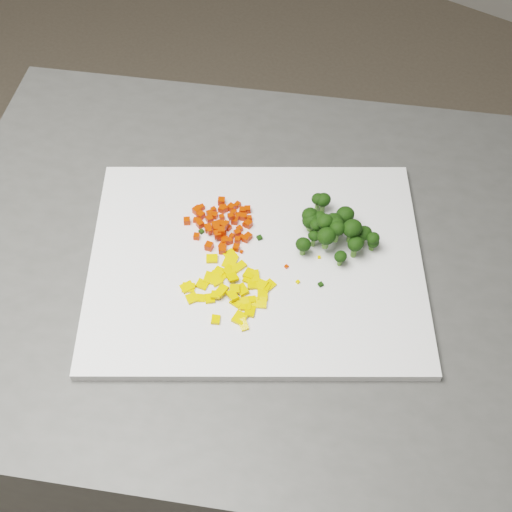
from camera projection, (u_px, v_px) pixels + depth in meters
The scene contains 139 objects.
ground at pixel (219, 411), 1.82m from camera, with size 4.00×4.00×0.00m, color #70614F.
counter_block at pixel (280, 402), 1.35m from camera, with size 1.00×0.70×0.90m, color #41413F.
cutting_board at pixel (256, 263), 0.98m from camera, with size 0.46×0.35×0.01m, color silver.
carrot_pile at pixel (220, 223), 1.00m from camera, with size 0.10×0.10×0.03m, color red, non-canonical shape.
pepper_pile at pixel (229, 287), 0.94m from camera, with size 0.12×0.12×0.02m, color #E4A40C, non-canonical shape.
broccoli_pile at pixel (334, 227), 0.97m from camera, with size 0.12×0.12×0.06m, color black, non-canonical shape.
carrot_cube_0 at pixel (200, 214), 1.02m from camera, with size 0.01×0.01×0.01m, color red.
carrot_cube_1 at pixel (199, 208), 1.03m from camera, with size 0.01×0.01×0.01m, color red.
carrot_cube_2 at pixel (224, 225), 1.00m from camera, with size 0.01×0.01×0.01m, color red.
carrot_cube_3 at pixel (231, 208), 1.03m from camera, with size 0.01×0.01×0.01m, color red.
carrot_cube_4 at pixel (221, 224), 1.00m from camera, with size 0.01×0.01×0.01m, color red.
carrot_cube_5 at pixel (208, 247), 0.98m from camera, with size 0.01×0.01×0.01m, color red.
carrot_cube_6 at pixel (234, 212), 1.02m from camera, with size 0.01×0.01×0.01m, color red.
carrot_cube_7 at pixel (224, 209), 1.03m from camera, with size 0.01×0.01×0.01m, color red.
carrot_cube_8 at pixel (197, 211), 1.02m from camera, with size 0.01×0.01×0.01m, color red.
carrot_cube_9 at pixel (215, 215), 1.02m from camera, with size 0.01×0.01×0.01m, color red.
carrot_cube_10 at pixel (216, 226), 1.00m from camera, with size 0.01×0.01×0.01m, color red.
carrot_cube_11 at pixel (235, 221), 1.01m from camera, with size 0.01×0.01×0.01m, color red.
carrot_cube_12 at pixel (237, 233), 1.00m from camera, with size 0.01×0.01×0.01m, color red.
carrot_cube_13 at pixel (223, 245), 0.99m from camera, with size 0.01×0.01×0.01m, color red.
carrot_cube_14 at pixel (224, 234), 1.00m from camera, with size 0.01×0.01×0.01m, color red.
carrot_cube_15 at pixel (223, 250), 0.98m from camera, with size 0.01×0.01×0.01m, color red.
carrot_cube_16 at pixel (208, 228), 1.00m from camera, with size 0.01×0.01×0.01m, color red.
carrot_cube_17 at pixel (230, 241), 0.99m from camera, with size 0.01×0.01×0.01m, color red.
carrot_cube_18 at pixel (232, 236), 1.00m from camera, with size 0.01×0.01×0.01m, color red.
carrot_cube_19 at pixel (202, 207), 1.03m from camera, with size 0.01×0.01×0.01m, color red.
carrot_cube_20 at pixel (201, 215), 1.02m from camera, with size 0.01×0.01×0.01m, color red.
carrot_cube_21 at pixel (237, 233), 1.00m from camera, with size 0.01×0.01×0.01m, color red.
carrot_cube_22 at pixel (225, 241), 0.99m from camera, with size 0.01×0.01×0.01m, color red.
carrot_cube_23 at pixel (214, 210), 1.03m from camera, with size 0.01×0.01×0.01m, color red.
carrot_cube_24 at pixel (217, 228), 0.99m from camera, with size 0.01×0.01×0.01m, color red.
carrot_cube_25 at pixel (239, 229), 1.00m from camera, with size 0.01×0.01×0.01m, color red.
carrot_cube_26 at pixel (217, 234), 0.99m from camera, with size 0.01×0.01×0.01m, color red.
carrot_cube_27 at pixel (247, 210), 1.03m from camera, with size 0.01×0.01×0.01m, color red.
carrot_cube_28 at pixel (198, 221), 1.01m from camera, with size 0.01×0.01×0.01m, color red.
carrot_cube_29 at pixel (222, 236), 0.99m from camera, with size 0.01×0.01×0.01m, color red.
carrot_cube_30 at pixel (222, 231), 0.99m from camera, with size 0.01×0.01×0.01m, color red.
carrot_cube_31 at pixel (222, 201), 1.03m from camera, with size 0.01×0.01×0.01m, color red.
carrot_cube_32 at pixel (209, 231), 1.00m from camera, with size 0.01×0.01×0.01m, color red.
carrot_cube_33 at pixel (238, 216), 1.02m from camera, with size 0.01×0.01×0.01m, color red.
carrot_cube_34 at pixel (238, 204), 1.03m from camera, with size 0.01×0.01×0.01m, color red.
carrot_cube_35 at pixel (231, 216), 1.01m from camera, with size 0.01×0.01×0.01m, color red.
carrot_cube_36 at pixel (248, 224), 1.01m from camera, with size 0.01×0.01×0.01m, color red.
carrot_cube_37 at pixel (244, 217), 1.02m from camera, with size 0.01×0.01×0.01m, color red.
carrot_cube_38 at pixel (246, 239), 0.99m from camera, with size 0.01×0.01×0.01m, color red.
carrot_cube_39 at pixel (221, 249), 0.98m from camera, with size 0.01×0.01×0.01m, color red.
carrot_cube_40 at pixel (235, 207), 1.03m from camera, with size 0.01×0.01×0.01m, color red.
carrot_cube_41 at pixel (196, 220), 1.01m from camera, with size 0.01×0.01×0.01m, color red.
carrot_cube_42 at pixel (219, 224), 1.01m from camera, with size 0.01×0.01×0.01m, color red.
carrot_cube_43 at pixel (228, 227), 1.01m from camera, with size 0.01×0.01×0.01m, color red.
carrot_cube_44 at pixel (187, 221), 1.01m from camera, with size 0.01×0.01×0.01m, color red.
carrot_cube_45 at pixel (245, 224), 1.01m from camera, with size 0.01×0.01×0.01m, color red.
carrot_cube_46 at pixel (248, 236), 1.00m from camera, with size 0.01×0.01×0.01m, color red.
carrot_cube_47 at pixel (209, 246), 0.98m from camera, with size 0.01×0.01×0.01m, color red.
carrot_cube_48 at pixel (210, 214), 1.02m from camera, with size 0.01×0.01×0.01m, color red.
carrot_cube_49 at pixel (222, 217), 1.02m from camera, with size 0.01×0.01×0.01m, color red.
carrot_cube_50 at pixel (222, 209), 1.03m from camera, with size 0.01×0.01×0.01m, color red.
carrot_cube_51 at pixel (226, 224), 1.00m from camera, with size 0.01×0.01×0.01m, color red.
carrot_cube_52 at pixel (197, 236), 1.00m from camera, with size 0.01×0.01×0.01m, color red.
carrot_cube_53 at pixel (243, 211), 1.02m from camera, with size 0.01×0.01×0.01m, color red.
carrot_cube_54 at pixel (209, 219), 1.01m from camera, with size 0.01×0.01×0.01m, color red.
carrot_cube_55 at pixel (238, 240), 0.99m from camera, with size 0.01×0.01×0.01m, color red.
carrot_cube_56 at pixel (220, 225), 1.00m from camera, with size 0.01×0.01×0.01m, color red.
carrot_cube_57 at pixel (242, 237), 1.00m from camera, with size 0.01×0.01×0.01m, color red.
carrot_cube_58 at pixel (250, 218), 1.02m from camera, with size 0.01×0.01×0.01m, color red.
carrot_cube_59 at pixel (236, 248), 0.98m from camera, with size 0.01×0.01×0.01m, color red.
carrot_cube_60 at pixel (200, 224), 1.01m from camera, with size 0.01×0.01×0.01m, color red.
carrot_cube_61 at pixel (220, 228), 1.00m from camera, with size 0.01×0.01×0.01m, color red.
pepper_chunk_0 at pixel (187, 287), 0.95m from camera, with size 0.01×0.02×0.00m, color #E4A40C.
pepper_chunk_1 at pixel (202, 284), 0.95m from camera, with size 0.01×0.02×0.00m, color #E4A40C.
pepper_chunk_2 at pixel (250, 300), 0.93m from camera, with size 0.02×0.01×0.00m, color #E4A40C.
pepper_chunk_3 at pixel (230, 269), 0.96m from camera, with size 0.01×0.01×0.00m, color #E4A40C.
pepper_chunk_4 at pixel (239, 267), 0.97m from camera, with size 0.02×0.01×0.00m, color #E4A40C.
pepper_chunk_5 at pixel (246, 306), 0.93m from camera, with size 0.01×0.01×0.00m, color #E4A40C.
pepper_chunk_6 at pixel (229, 272), 0.96m from camera, with size 0.02×0.01×0.01m, color #E4A40C.
pepper_chunk_7 at pixel (261, 285), 0.95m from camera, with size 0.02×0.02×0.00m, color #E4A40C.
pepper_chunk_8 at pixel (210, 298), 0.94m from camera, with size 0.02×0.01×0.00m, color #E4A40C.
pepper_chunk_9 at pixel (242, 290), 0.94m from camera, with size 0.02×0.01×0.00m, color #E4A40C.
pepper_chunk_10 at pixel (212, 279), 0.95m from camera, with size 0.02×0.02×0.00m, color #E4A40C.
pepper_chunk_11 at pixel (221, 275), 0.96m from camera, with size 0.02×0.02×0.00m, color #E4A40C.
pepper_chunk_12 at pixel (269, 285), 0.95m from camera, with size 0.01×0.02×0.00m, color #E4A40C.
pepper_chunk_13 at pixel (243, 303), 0.93m from camera, with size 0.02×0.02×0.00m, color #E4A40C.
pepper_chunk_14 at pixel (216, 320), 0.92m from camera, with size 0.01×0.01×0.00m, color #E4A40C.
pepper_chunk_15 at pixel (249, 277), 0.96m from camera, with size 0.02×0.01×0.00m, color #E4A40C.
pepper_chunk_16 at pixel (250, 274), 0.96m from camera, with size 0.01×0.02×0.00m, color #E4A40C.
pepper_chunk_17 at pixel (216, 276), 0.96m from camera, with size 0.02×0.01×0.00m, color #E4A40C.
pepper_chunk_18 at pixel (250, 311), 0.92m from camera, with size 0.02×0.01×0.00m, color #E4A40C.
pepper_chunk_19 at pixel (192, 298), 0.94m from camera, with size 0.01×0.01×0.00m, color #E4A40C.
pepper_chunk_20 at pixel (212, 259), 0.97m from camera, with size 0.02×0.01×0.00m, color #E4A40C.
pepper_chunk_21 at pixel (188, 288), 0.95m from camera, with size 0.01×0.02×0.00m, color #E4A40C.
pepper_chunk_22 at pixel (199, 298), 0.94m from camera, with size 0.02×0.01×0.00m, color #E4A40C.
pepper_chunk_23 at pixel (216, 280), 0.95m from camera, with size 0.02×0.01×0.00m, color #E4A40C.
pepper_chunk_24 at pixel (237, 302), 0.93m from camera, with size 0.02×0.01×0.00m, color #E4A40C.
pepper_chunk_25 at pixel (263, 287), 0.95m from camera, with size 0.02×0.01×0.00m, color #E4A40C.
pepper_chunk_26 at pixel (234, 289), 0.94m from camera, with size 0.01×0.01×0.00m, color #E4A40C.
pepper_chunk_27 at pixel (263, 295), 0.94m from camera, with size 0.02×0.01×0.00m, color #E4A40C.
pepper_chunk_28 at pixel (243, 324), 0.91m from camera, with size 0.02×0.01×0.00m, color #E4A40C.
pepper_chunk_29 at pixel (222, 290), 0.94m from camera, with size 0.01×0.02×0.00m, color #E4A40C.
pepper_chunk_30 at pixel (232, 277), 0.95m from camera, with size 0.01×0.01×0.00m, color #E4A40C.
pepper_chunk_31 at pixel (230, 262), 0.97m from camera, with size 0.02×0.02×0.00m, color #E4A40C.
pepper_chunk_32 at pixel (231, 256), 0.98m from camera, with size 0.02×0.01×0.00m, color #E4A40C.
pepper_chunk_33 at pixel (254, 277), 0.96m from camera, with size 0.02×0.02×0.00m, color #E4A40C.
pepper_chunk_34 at pixel (253, 285), 0.95m from camera, with size 0.01×0.01×0.00m, color #E4A40C.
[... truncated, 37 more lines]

